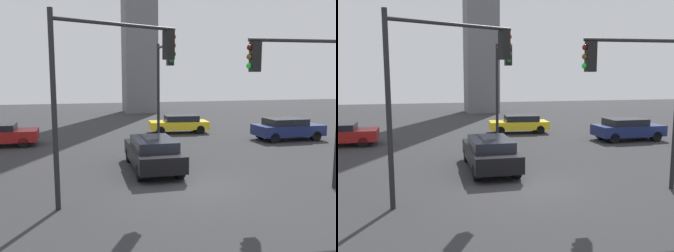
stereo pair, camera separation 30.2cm
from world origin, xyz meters
TOP-DOWN VIEW (x-y plane):
  - ground_plane at (0.00, 0.00)m, footprint 92.37×92.37m
  - traffic_light_0 at (-2.92, -0.68)m, footprint 4.23×1.59m
  - traffic_light_1 at (3.39, -1.58)m, footprint 3.59×0.60m
  - traffic_light_2 at (0.50, 5.95)m, footprint 0.32×2.90m
  - car_1 at (9.28, 7.62)m, footprint 4.42×2.08m
  - car_2 at (-0.88, 2.56)m, footprint 2.03×4.77m
  - car_4 at (3.39, 12.37)m, footprint 4.44×2.27m

SIDE VIEW (x-z plane):
  - ground_plane at x=0.00m, z-range 0.00..0.00m
  - car_4 at x=3.39m, z-range 0.05..1.36m
  - car_1 at x=9.28m, z-range 0.05..1.47m
  - car_2 at x=-0.88m, z-range 0.06..1.48m
  - traffic_light_1 at x=3.39m, z-range 1.16..6.70m
  - traffic_light_2 at x=0.50m, z-range 1.21..7.09m
  - traffic_light_0 at x=-2.92m, z-range 1.29..7.27m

